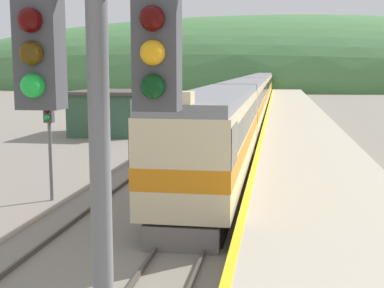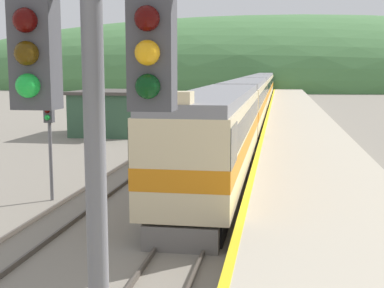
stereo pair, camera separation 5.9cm
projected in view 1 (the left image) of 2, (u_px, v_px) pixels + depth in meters
The scene contains 12 objects.
track_main at pixel (256, 109), 69.48m from camera, with size 1.52×180.00×0.16m.
track_siding at pixel (219, 108), 70.25m from camera, with size 1.52×180.00×0.16m.
platform at pixel (297, 121), 49.17m from camera, with size 5.71×140.00×1.00m.
distant_hills at pixel (269, 86), 161.27m from camera, with size 229.42×103.24×40.84m.
station_shed at pixel (111, 112), 43.66m from camera, with size 5.63×6.97×3.55m.
express_train_lead_car at pixel (216, 134), 24.39m from camera, with size 2.99×19.21×4.71m.
carriage_second at pixel (245, 103), 46.03m from camera, with size 2.98×22.84×4.35m.
carriage_third at pixel (256, 91), 69.22m from camera, with size 2.98×22.84×4.35m.
carriage_fourth at pixel (262, 85), 92.41m from camera, with size 2.98×22.84×4.35m.
carriage_fifth at pixel (265, 82), 115.60m from camera, with size 2.98×22.84×4.35m.
signal_mast_main at pixel (99, 155), 4.92m from camera, with size 2.20×0.42×7.02m.
signal_post_siding at pixel (49, 132), 21.46m from camera, with size 0.36×0.42×3.96m.
Camera 1 is at (2.73, 0.12, 5.38)m, focal length 50.00 mm.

